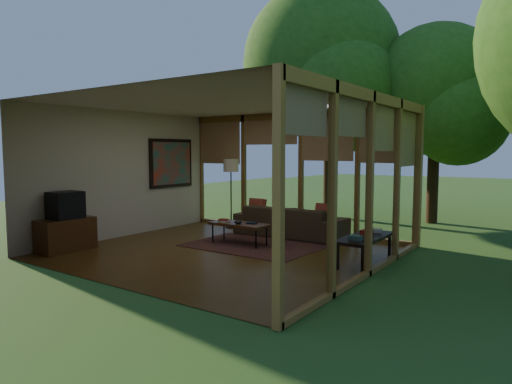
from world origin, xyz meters
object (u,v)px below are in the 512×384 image
Objects in this scene: sofa at (287,221)px; floor_lamp at (231,169)px; coffee_table at (239,225)px; media_cabinet at (66,235)px; side_console at (363,239)px; television at (65,205)px.

floor_lamp reaches higher than sofa.
sofa is 1.88× the size of coffee_table.
side_console is at bearing 24.65° from media_cabinet.
coffee_table is 2.58m from side_console.
floor_lamp reaches higher than coffee_table.
floor_lamp is at bearing 75.66° from media_cabinet.
coffee_table is at bearing -47.42° from floor_lamp.
coffee_table is at bearing 45.25° from television.
coffee_table is at bearing 73.07° from sofa.
media_cabinet is 0.55m from television.
side_console is (2.58, -0.05, 0.02)m from coffee_table.
side_console is at bearing -21.05° from floor_lamp.
sofa is at bearing 75.45° from coffee_table.
floor_lamp is (0.94, 3.74, 0.56)m from television.
coffee_table is 0.86× the size of side_console.
television is 5.36m from side_console.
floor_lamp reaches higher than media_cabinet.
coffee_table is at bearing 45.00° from media_cabinet.
sofa is 4.45m from television.
sofa is at bearing 53.69° from media_cabinet.
sofa is 4.43m from media_cabinet.
media_cabinet is at bearing 180.00° from television.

